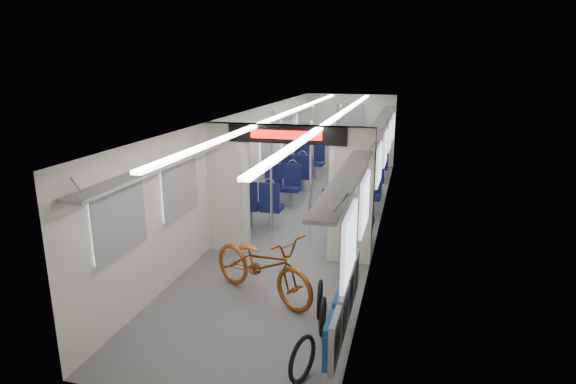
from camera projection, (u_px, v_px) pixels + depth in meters
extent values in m
plane|color=#515456|center=(311.00, 220.00, 10.40)|extent=(12.00, 12.00, 0.00)
cube|color=beige|center=(247.00, 164.00, 10.45)|extent=(0.02, 12.00, 2.30)
cube|color=beige|center=(382.00, 172.00, 9.74)|extent=(0.02, 12.00, 2.30)
cube|color=beige|center=(350.00, 130.00, 15.70)|extent=(2.90, 0.02, 2.30)
cube|color=beige|center=(180.00, 300.00, 4.49)|extent=(2.90, 0.02, 2.30)
cube|color=silver|center=(313.00, 113.00, 9.80)|extent=(2.90, 12.00, 0.02)
cube|color=white|center=(287.00, 113.00, 9.94)|extent=(0.12, 11.40, 0.04)
cube|color=white|center=(339.00, 115.00, 9.67)|extent=(0.12, 11.40, 0.04)
cube|color=beige|center=(227.00, 196.00, 8.54)|extent=(0.65, 0.18, 2.00)
cube|color=beige|center=(353.00, 205.00, 8.00)|extent=(0.65, 0.18, 2.00)
cube|color=beige|center=(288.00, 134.00, 7.97)|extent=(2.90, 0.18, 0.30)
cylinder|color=beige|center=(244.00, 197.00, 8.46)|extent=(0.20, 0.20, 2.00)
cylinder|color=beige|center=(334.00, 204.00, 8.07)|extent=(0.20, 0.20, 2.00)
cube|color=black|center=(286.00, 135.00, 7.86)|extent=(2.00, 0.03, 0.30)
cube|color=#FF0C07|center=(286.00, 135.00, 7.84)|extent=(1.20, 0.02, 0.14)
cube|color=silver|center=(119.00, 222.00, 5.89)|extent=(0.04, 1.00, 0.75)
cube|color=silver|center=(350.00, 244.00, 5.20)|extent=(0.04, 1.00, 0.75)
cube|color=silver|center=(179.00, 190.00, 7.39)|extent=(0.04, 1.00, 0.75)
cube|color=silver|center=(365.00, 203.00, 6.70)|extent=(0.04, 1.00, 0.75)
cube|color=silver|center=(240.00, 157.00, 9.91)|extent=(0.04, 1.00, 0.75)
cube|color=silver|center=(379.00, 164.00, 9.22)|extent=(0.04, 1.00, 0.75)
cube|color=silver|center=(267.00, 143.00, 11.68)|extent=(0.04, 1.00, 0.75)
cube|color=silver|center=(385.00, 148.00, 10.99)|extent=(0.04, 1.00, 0.75)
cube|color=silver|center=(287.00, 132.00, 13.46)|extent=(0.04, 1.00, 0.75)
cube|color=silver|center=(390.00, 136.00, 12.77)|extent=(0.04, 1.00, 0.75)
cube|color=silver|center=(301.00, 124.00, 15.14)|extent=(0.04, 1.00, 0.75)
cube|color=silver|center=(393.00, 127.00, 14.45)|extent=(0.04, 1.00, 0.75)
cube|color=gray|center=(159.00, 166.00, 6.46)|extent=(0.30, 3.60, 0.04)
cube|color=gray|center=(347.00, 177.00, 5.84)|extent=(0.30, 3.60, 0.04)
cube|color=gray|center=(279.00, 118.00, 12.06)|extent=(0.30, 7.60, 0.04)
cube|color=gray|center=(382.00, 121.00, 11.45)|extent=(0.30, 7.60, 0.04)
cube|color=gray|center=(349.00, 135.00, 15.68)|extent=(0.90, 0.05, 2.00)
imported|color=#934A15|center=(262.00, 264.00, 6.88)|extent=(1.99, 1.46, 1.00)
cube|color=gray|center=(335.00, 341.00, 4.85)|extent=(0.06, 0.48, 0.55)
cube|color=navy|center=(329.00, 340.00, 4.87)|extent=(0.06, 0.44, 0.46)
cube|color=gray|center=(343.00, 314.00, 5.37)|extent=(0.06, 0.48, 0.55)
cube|color=navy|center=(337.00, 313.00, 5.38)|extent=(0.06, 0.44, 0.46)
cube|color=gray|center=(349.00, 292.00, 5.88)|extent=(0.06, 0.48, 0.55)
cube|color=navy|center=(344.00, 291.00, 5.90)|extent=(0.06, 0.44, 0.46)
cube|color=gray|center=(355.00, 274.00, 6.40)|extent=(0.06, 0.48, 0.55)
cube|color=navy|center=(350.00, 273.00, 6.41)|extent=(0.06, 0.44, 0.46)
torus|color=black|center=(302.00, 361.00, 5.09)|extent=(0.21, 0.52, 0.53)
torus|color=black|center=(323.00, 318.00, 5.97)|extent=(0.09, 0.50, 0.49)
torus|color=black|center=(320.00, 301.00, 6.36)|extent=(0.11, 0.53, 0.53)
cube|color=#0C0F38|center=(272.00, 208.00, 9.87)|extent=(0.42, 0.39, 0.10)
cylinder|color=gray|center=(272.00, 218.00, 9.93)|extent=(0.10, 0.10, 0.35)
cube|color=#0C0F38|center=(269.00, 196.00, 9.64)|extent=(0.42, 0.07, 0.51)
torus|color=silver|center=(269.00, 183.00, 9.57)|extent=(0.22, 0.03, 0.22)
cube|color=#0C0F38|center=(291.00, 189.00, 11.36)|extent=(0.42, 0.39, 0.10)
cylinder|color=gray|center=(291.00, 198.00, 11.42)|extent=(0.10, 0.10, 0.35)
cube|color=#0C0F38|center=(292.00, 175.00, 11.43)|extent=(0.42, 0.07, 0.51)
torus|color=silver|center=(293.00, 164.00, 11.36)|extent=(0.22, 0.03, 0.22)
cube|color=#0C0F38|center=(250.00, 206.00, 9.99)|extent=(0.42, 0.39, 0.10)
cylinder|color=gray|center=(250.00, 217.00, 10.04)|extent=(0.10, 0.10, 0.35)
cube|color=#0C0F38|center=(247.00, 194.00, 9.76)|extent=(0.42, 0.07, 0.51)
torus|color=silver|center=(247.00, 182.00, 9.69)|extent=(0.22, 0.03, 0.22)
cube|color=#0C0F38|center=(272.00, 188.00, 11.47)|extent=(0.42, 0.39, 0.10)
cylinder|color=gray|center=(272.00, 197.00, 11.53)|extent=(0.10, 0.10, 0.35)
cube|color=#0C0F38|center=(274.00, 174.00, 11.54)|extent=(0.42, 0.07, 0.51)
torus|color=silver|center=(273.00, 163.00, 11.47)|extent=(0.22, 0.03, 0.22)
cube|color=#0C0F38|center=(336.00, 220.00, 9.14)|extent=(0.48, 0.45, 0.10)
cylinder|color=gray|center=(336.00, 231.00, 9.20)|extent=(0.10, 0.10, 0.35)
cube|color=#0C0F38|center=(335.00, 205.00, 8.88)|extent=(0.48, 0.09, 0.59)
torus|color=silver|center=(335.00, 190.00, 8.80)|extent=(0.24, 0.03, 0.24)
cube|color=#0C0F38|center=(349.00, 195.00, 10.84)|extent=(0.48, 0.45, 0.10)
cylinder|color=gray|center=(349.00, 204.00, 10.90)|extent=(0.10, 0.10, 0.35)
cube|color=#0C0F38|center=(350.00, 178.00, 10.92)|extent=(0.48, 0.09, 0.59)
torus|color=silver|center=(351.00, 166.00, 10.84)|extent=(0.24, 0.03, 0.24)
cube|color=#0C0F38|center=(361.00, 222.00, 9.03)|extent=(0.48, 0.45, 0.10)
cylinder|color=gray|center=(360.00, 233.00, 9.08)|extent=(0.10, 0.10, 0.35)
cube|color=#0C0F38|center=(361.00, 207.00, 8.77)|extent=(0.48, 0.09, 0.59)
torus|color=silver|center=(361.00, 191.00, 8.69)|extent=(0.24, 0.03, 0.24)
cube|color=#0C0F38|center=(370.00, 196.00, 10.73)|extent=(0.48, 0.45, 0.10)
cylinder|color=gray|center=(369.00, 206.00, 10.79)|extent=(0.10, 0.10, 0.35)
cube|color=#0C0F38|center=(371.00, 179.00, 10.81)|extent=(0.48, 0.09, 0.59)
torus|color=silver|center=(372.00, 167.00, 10.73)|extent=(0.24, 0.03, 0.24)
cube|color=#0C0F38|center=(304.00, 176.00, 12.63)|extent=(0.44, 0.41, 0.10)
cylinder|color=gray|center=(304.00, 184.00, 12.69)|extent=(0.10, 0.10, 0.35)
cube|color=#0C0F38|center=(302.00, 165.00, 12.39)|extent=(0.44, 0.08, 0.54)
torus|color=silver|center=(302.00, 155.00, 12.32)|extent=(0.22, 0.03, 0.22)
cube|color=#0C0F38|center=(316.00, 163.00, 14.20)|extent=(0.44, 0.41, 0.10)
cylinder|color=gray|center=(316.00, 171.00, 14.26)|extent=(0.10, 0.10, 0.35)
cube|color=#0C0F38|center=(317.00, 152.00, 14.27)|extent=(0.44, 0.08, 0.54)
torus|color=silver|center=(318.00, 143.00, 14.20)|extent=(0.22, 0.03, 0.22)
cube|color=#0C0F38|center=(286.00, 175.00, 12.75)|extent=(0.44, 0.41, 0.10)
cylinder|color=gray|center=(286.00, 183.00, 12.81)|extent=(0.10, 0.10, 0.35)
cube|color=#0C0F38|center=(285.00, 164.00, 12.51)|extent=(0.44, 0.08, 0.54)
torus|color=silver|center=(285.00, 154.00, 12.44)|extent=(0.22, 0.03, 0.22)
cube|color=#0C0F38|center=(301.00, 163.00, 14.31)|extent=(0.44, 0.41, 0.10)
cylinder|color=gray|center=(301.00, 170.00, 14.37)|extent=(0.10, 0.10, 0.35)
cube|color=#0C0F38|center=(302.00, 151.00, 14.38)|extent=(0.44, 0.08, 0.54)
torus|color=silver|center=(302.00, 142.00, 14.31)|extent=(0.22, 0.03, 0.22)
cube|color=#0C0F38|center=(357.00, 179.00, 12.34)|extent=(0.42, 0.39, 0.10)
cylinder|color=gray|center=(357.00, 187.00, 12.40)|extent=(0.10, 0.10, 0.35)
cube|color=#0C0F38|center=(357.00, 168.00, 12.11)|extent=(0.42, 0.07, 0.51)
torus|color=silver|center=(357.00, 158.00, 12.04)|extent=(0.21, 0.03, 0.21)
cube|color=#0C0F38|center=(364.00, 166.00, 13.81)|extent=(0.42, 0.39, 0.10)
cylinder|color=gray|center=(363.00, 174.00, 13.87)|extent=(0.10, 0.10, 0.35)
cube|color=#0C0F38|center=(365.00, 155.00, 13.88)|extent=(0.42, 0.07, 0.51)
torus|color=silver|center=(365.00, 146.00, 13.81)|extent=(0.21, 0.03, 0.21)
cube|color=#0C0F38|center=(376.00, 180.00, 12.22)|extent=(0.42, 0.39, 0.10)
cylinder|color=gray|center=(375.00, 188.00, 12.28)|extent=(0.10, 0.10, 0.35)
cube|color=#0C0F38|center=(376.00, 169.00, 11.99)|extent=(0.42, 0.07, 0.51)
torus|color=silver|center=(376.00, 159.00, 11.93)|extent=(0.21, 0.03, 0.21)
cube|color=#0C0F38|center=(380.00, 167.00, 13.70)|extent=(0.42, 0.39, 0.10)
cylinder|color=gray|center=(380.00, 175.00, 13.76)|extent=(0.10, 0.10, 0.35)
cube|color=#0C0F38|center=(381.00, 156.00, 13.76)|extent=(0.42, 0.07, 0.51)
torus|color=silver|center=(382.00, 147.00, 13.70)|extent=(0.21, 0.03, 0.21)
cylinder|color=silver|center=(271.00, 186.00, 8.63)|extent=(0.04, 0.04, 2.30)
cylinder|color=silver|center=(310.00, 185.00, 8.71)|extent=(0.04, 0.04, 2.30)
cylinder|color=silver|center=(313.00, 154.00, 11.64)|extent=(0.04, 0.04, 2.30)
cylinder|color=silver|center=(339.00, 152.00, 11.90)|extent=(0.04, 0.04, 2.30)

